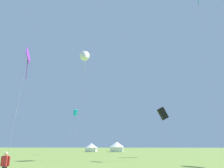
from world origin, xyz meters
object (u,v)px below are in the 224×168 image
at_px(kite_white_delta, 85,56).
at_px(festival_tent_center, 117,146).
at_px(kite_cyan_box, 75,113).
at_px(festival_tent_left, 91,147).
at_px(kite_black_box, 163,114).
at_px(person_spectator, 5,167).
at_px(kite_purple_diamond, 28,57).

bearing_deg(kite_white_delta, festival_tent_center, 80.06).
xyz_separation_m(kite_cyan_box, festival_tent_left, (-0.11, 22.39, -8.26)).
height_order(kite_black_box, kite_white_delta, kite_white_delta).
distance_m(festival_tent_left, festival_tent_center, 8.32).
height_order(kite_cyan_box, festival_tent_center, kite_cyan_box).
bearing_deg(kite_black_box, person_spectator, -112.95).
bearing_deg(kite_white_delta, kite_cyan_box, 120.54).
bearing_deg(kite_purple_diamond, festival_tent_left, 93.24).
height_order(kite_purple_diamond, festival_tent_left, kite_purple_diamond).
distance_m(kite_cyan_box, person_spectator, 43.09).
height_order(kite_purple_diamond, person_spectator, kite_purple_diamond).
height_order(kite_cyan_box, person_spectator, kite_cyan_box).
bearing_deg(festival_tent_center, kite_white_delta, -99.94).
xyz_separation_m(kite_black_box, person_spectator, (-12.79, -30.21, -6.94)).
relative_size(kite_black_box, festival_tent_center, 1.84).
xyz_separation_m(kite_cyan_box, person_spectator, (6.82, -41.61, -8.92)).
bearing_deg(kite_black_box, festival_tent_center, 108.64).
bearing_deg(person_spectator, kite_black_box, 67.05).
bearing_deg(kite_white_delta, kite_black_box, -19.55).
bearing_deg(kite_white_delta, person_spectator, -84.42).
xyz_separation_m(kite_white_delta, festival_tent_left, (-3.41, 28.00, -20.54)).
bearing_deg(festival_tent_left, kite_black_box, -59.73).
bearing_deg(kite_cyan_box, kite_purple_diamond, -84.73).
bearing_deg(festival_tent_center, kite_black_box, -71.36).
distance_m(kite_cyan_box, festival_tent_center, 25.16).
distance_m(kite_white_delta, festival_tent_left, 34.89).
xyz_separation_m(kite_purple_diamond, person_spectator, (3.82, -9.07, -10.59)).
relative_size(kite_black_box, kite_cyan_box, 0.85).
bearing_deg(kite_purple_diamond, kite_cyan_box, 95.27).
bearing_deg(kite_purple_diamond, kite_white_delta, 89.34).
height_order(kite_white_delta, person_spectator, kite_white_delta).
xyz_separation_m(kite_black_box, kite_purple_diamond, (-16.61, -21.13, 3.66)).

